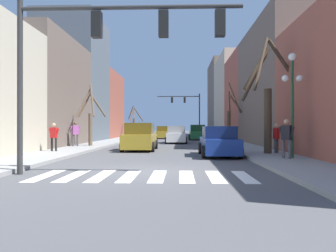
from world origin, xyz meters
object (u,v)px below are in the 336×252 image
object	(u,v)px
street_lamp_right_corner	(292,84)
street_tree_right_mid	(134,122)
car_at_intersection	(176,135)
car_driving_toward_lane	(219,142)
pedestrian_on_right_sidewalk	(75,132)
street_tree_left_far	(230,119)
pedestrian_near_right_corner	(54,135)
pedestrian_on_left_sidewalk	(286,135)
traffic_signal_far	(187,106)
car_parked_right_far	(197,133)
car_driving_away_lane	(163,133)
traffic_signal_near	(104,41)
street_tree_left_mid	(268,97)
pedestrian_crossing_street	(276,135)
car_parked_right_mid	(140,138)
street_tree_right_far	(90,119)

from	to	relation	value
street_lamp_right_corner	street_tree_right_mid	world-z (taller)	street_lamp_right_corner
street_lamp_right_corner	car_at_intersection	xyz separation A→B (m)	(-5.45, 16.20, -2.73)
car_driving_toward_lane	pedestrian_on_right_sidewalk	xyz separation A→B (m)	(-9.66, 5.93, 0.46)
street_tree_left_far	pedestrian_near_right_corner	bearing A→B (deg)	-132.48
pedestrian_on_left_sidewalk	street_tree_right_mid	bearing A→B (deg)	-24.85
car_driving_toward_lane	street_tree_left_far	size ratio (longest dim) A/B	0.79
traffic_signal_far	street_tree_right_mid	xyz separation A→B (m)	(-7.53, -4.38, -2.58)
car_parked_right_far	car_driving_away_lane	size ratio (longest dim) A/B	1.04
traffic_signal_near	pedestrian_near_right_corner	world-z (taller)	traffic_signal_near
pedestrian_near_right_corner	car_driving_toward_lane	bearing A→B (deg)	6.96
car_parked_right_far	street_tree_left_mid	bearing A→B (deg)	-172.87
car_driving_away_lane	pedestrian_crossing_street	bearing A→B (deg)	16.38
car_driving_away_lane	car_at_intersection	world-z (taller)	car_driving_away_lane
pedestrian_on_left_sidewalk	street_tree_right_mid	size ratio (longest dim) A/B	0.39
pedestrian_near_right_corner	street_tree_left_mid	bearing A→B (deg)	8.91
traffic_signal_far	car_parked_right_mid	bearing A→B (deg)	-97.64
traffic_signal_far	street_tree_left_far	size ratio (longest dim) A/B	1.15
traffic_signal_near	pedestrian_on_left_sidewalk	world-z (taller)	traffic_signal_near
car_parked_right_mid	pedestrian_near_right_corner	bearing A→B (deg)	-58.05
car_parked_right_far	car_driving_away_lane	distance (m)	5.68
car_parked_right_mid	pedestrian_on_right_sidewalk	xyz separation A→B (m)	(-4.95, 1.93, 0.37)
car_driving_toward_lane	pedestrian_near_right_corner	world-z (taller)	pedestrian_near_right_corner
pedestrian_near_right_corner	car_parked_right_mid	bearing A→B (deg)	45.62
pedestrian_near_right_corner	car_at_intersection	bearing A→B (deg)	74.88
car_parked_right_mid	street_tree_left_far	xyz separation A→B (m)	(7.50, 10.37, 1.49)
car_driving_away_lane	car_at_intersection	size ratio (longest dim) A/B	0.86
traffic_signal_far	street_tree_left_mid	xyz separation A→B (m)	(3.56, -32.06, -1.62)
pedestrian_on_right_sidewalk	street_tree_right_far	distance (m)	1.50
street_tree_right_mid	car_driving_toward_lane	bearing A→B (deg)	-73.05
traffic_signal_near	car_driving_away_lane	bearing A→B (deg)	89.47
car_parked_right_mid	street_tree_right_far	distance (m)	5.00
pedestrian_on_left_sidewalk	street_tree_left_far	bearing A→B (deg)	-45.29
street_tree_right_far	street_tree_right_mid	size ratio (longest dim) A/B	1.03
traffic_signal_near	traffic_signal_far	world-z (taller)	traffic_signal_far
pedestrian_on_right_sidewalk	pedestrian_on_left_sidewalk	bearing A→B (deg)	109.21
car_at_intersection	street_tree_left_mid	bearing A→B (deg)	-159.58
street_tree_right_far	car_driving_away_lane	bearing A→B (deg)	76.24
pedestrian_on_right_sidewalk	street_tree_right_far	bearing A→B (deg)	-178.18
car_driving_away_lane	car_parked_right_mid	bearing A→B (deg)	-1.32
car_driving_toward_lane	street_tree_right_far	xyz separation A→B (m)	(-8.75, 6.62, 1.43)
car_driving_away_lane	pedestrian_on_left_sidewalk	distance (m)	28.76
street_lamp_right_corner	street_tree_right_far	distance (m)	14.95
traffic_signal_far	car_driving_toward_lane	xyz separation A→B (m)	(0.93, -32.16, -4.00)
car_driving_toward_lane	pedestrian_near_right_corner	xyz separation A→B (m)	(-9.35, 1.10, 0.36)
street_lamp_right_corner	street_tree_right_far	world-z (taller)	street_lamp_right_corner
car_driving_away_lane	car_parked_right_far	bearing A→B (deg)	47.76
traffic_signal_far	street_tree_right_mid	world-z (taller)	traffic_signal_far
street_tree_left_far	street_tree_right_mid	bearing A→B (deg)	130.00
street_lamp_right_corner	pedestrian_crossing_street	distance (m)	3.61
pedestrian_crossing_street	pedestrian_on_right_sidewalk	distance (m)	13.98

